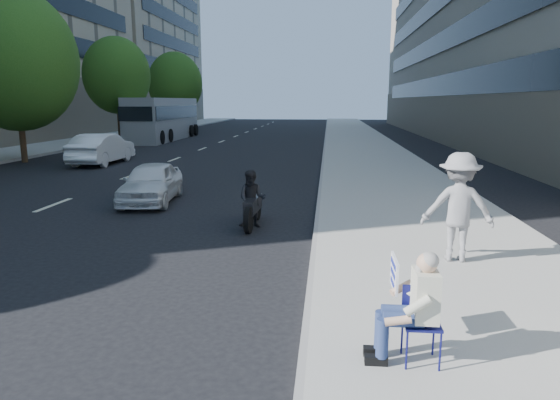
# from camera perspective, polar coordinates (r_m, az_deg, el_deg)

# --- Properties ---
(ground) EXTENTS (160.00, 160.00, 0.00)m
(ground) POSITION_cam_1_polar(r_m,az_deg,el_deg) (6.91, -9.69, -15.34)
(ground) COLOR black
(ground) RESTS_ON ground
(near_sidewalk) EXTENTS (5.00, 120.00, 0.15)m
(near_sidewalk) POSITION_cam_1_polar(r_m,az_deg,el_deg) (26.22, 10.55, 4.49)
(near_sidewalk) COLOR #9D9B93
(near_sidewalk) RESTS_ON ground
(far_bldg_north) EXTENTS (22.00, 28.00, 28.00)m
(far_bldg_north) POSITION_cam_1_polar(r_m,az_deg,el_deg) (75.77, -20.41, 18.87)
(far_bldg_north) COLOR tan
(far_bldg_north) RESTS_ON ground
(tree_far_c) EXTENTS (6.00, 6.00, 8.47)m
(tree_far_c) POSITION_cam_1_polar(r_m,az_deg,el_deg) (28.54, -28.04, 13.89)
(tree_far_c) COLOR #382616
(tree_far_c) RESTS_ON ground
(tree_far_d) EXTENTS (4.80, 4.80, 7.65)m
(tree_far_d) POSITION_cam_1_polar(r_m,az_deg,el_deg) (39.15, -18.15, 13.36)
(tree_far_d) COLOR #382616
(tree_far_d) RESTS_ON ground
(tree_far_e) EXTENTS (5.40, 5.40, 7.89)m
(tree_far_e) POSITION_cam_1_polar(r_m,az_deg,el_deg) (52.30, -11.91, 12.89)
(tree_far_e) COLOR #382616
(tree_far_e) RESTS_ON ground
(seated_protester) EXTENTS (0.83, 1.12, 1.31)m
(seated_protester) POSITION_cam_1_polar(r_m,az_deg,el_deg) (5.89, 14.88, -11.07)
(seated_protester) COLOR navy
(seated_protester) RESTS_ON near_sidewalk
(jogger) EXTENTS (1.38, 0.89, 2.02)m
(jogger) POSITION_cam_1_polar(r_m,az_deg,el_deg) (9.73, 19.70, -0.78)
(jogger) COLOR gray
(jogger) RESTS_ON near_sidewalk
(white_sedan_near) EXTENTS (1.81, 3.74, 1.23)m
(white_sedan_near) POSITION_cam_1_polar(r_m,az_deg,el_deg) (15.84, -14.50, 1.97)
(white_sedan_near) COLOR silver
(white_sedan_near) RESTS_ON ground
(white_sedan_mid) EXTENTS (1.60, 4.58, 1.51)m
(white_sedan_mid) POSITION_cam_1_polar(r_m,az_deg,el_deg) (26.35, -19.68, 5.55)
(white_sedan_mid) COLOR white
(white_sedan_mid) RESTS_ON ground
(motorcycle) EXTENTS (0.72, 2.05, 1.42)m
(motorcycle) POSITION_cam_1_polar(r_m,az_deg,el_deg) (12.31, -3.19, -0.19)
(motorcycle) COLOR black
(motorcycle) RESTS_ON ground
(bus) EXTENTS (2.81, 12.09, 3.30)m
(bus) POSITION_cam_1_polar(r_m,az_deg,el_deg) (41.83, -13.13, 8.99)
(bus) COLOR gray
(bus) RESTS_ON ground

